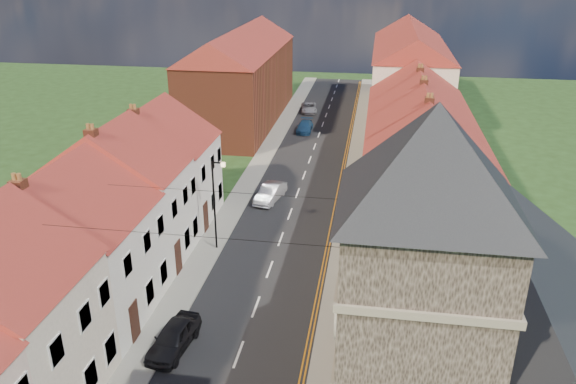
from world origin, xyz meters
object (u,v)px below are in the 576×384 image
Objects in this scene: church at (476,373)px; car_distant at (309,108)px; lamppost at (215,200)px; car_near at (174,337)px; car_mid at (270,193)px; car_far at (305,127)px.

church is 3.88× the size of car_distant.
car_distant is at bearing 87.40° from lamppost.
car_distant is at bearing 102.60° from church.
church is 15.14m from car_near.
car_distant is at bearing 95.63° from car_near.
church is 27.86m from car_mid.
car_near is 1.00× the size of car_far.
lamppost reaches higher than car_mid.
church is at bearing -53.87° from car_mid.
church reaches higher than car_mid.
car_far is (0.25, 18.68, -0.09)m from car_mid.
car_far is at bearing 104.16° from church.
car_near is (-12.56, 6.64, -5.22)m from church.
lamppost reaches higher than car_distant.
lamppost is at bearing -91.21° from car_mid.
church is 3.97× the size of car_near.
car_near reaches higher than car_distant.
church is at bearing -76.11° from car_far.
car_far is 0.98× the size of car_distant.
car_near is at bearing -92.68° from car_far.
car_mid reaches higher than car_far.
car_mid is at bearing 114.29° from church.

